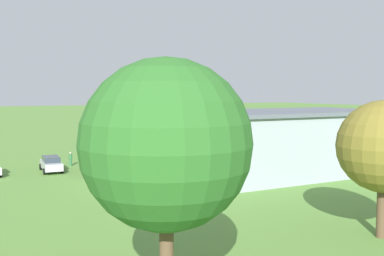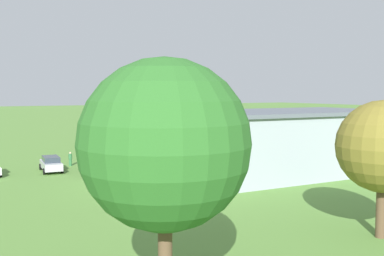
{
  "view_description": "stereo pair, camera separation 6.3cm",
  "coord_description": "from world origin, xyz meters",
  "px_view_note": "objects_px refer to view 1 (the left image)",
  "views": [
    {
      "loc": [
        29.87,
        77.4,
        8.2
      ],
      "look_at": [
        -3.55,
        15.84,
        2.61
      ],
      "focal_mm": 42.46,
      "sensor_mm": 36.0,
      "label": 1
    },
    {
      "loc": [
        29.82,
        77.43,
        8.2
      ],
      "look_at": [
        -3.55,
        15.84,
        2.61
      ],
      "focal_mm": 42.46,
      "sensor_mm": 36.0,
      "label": 2
    }
  ],
  "objects_px": {
    "person_beside_truck": "(70,159)",
    "tree_behind_hangar_right": "(384,147)",
    "car_silver": "(51,164)",
    "tree_near_perimeter_road": "(166,145)",
    "car_orange": "(274,146)",
    "windsock": "(209,109)",
    "biplane": "(182,118)",
    "person_at_fence_line": "(228,144)",
    "hangar": "(251,144)"
  },
  "relations": [
    {
      "from": "car_silver",
      "to": "tree_behind_hangar_right",
      "type": "xyz_separation_m",
      "value": [
        -12.02,
        30.69,
        4.33
      ]
    },
    {
      "from": "tree_behind_hangar_right",
      "to": "tree_near_perimeter_road",
      "type": "bearing_deg",
      "value": 10.28
    },
    {
      "from": "person_beside_truck",
      "to": "tree_near_perimeter_road",
      "type": "relative_size",
      "value": 0.16
    },
    {
      "from": "person_beside_truck",
      "to": "windsock",
      "type": "bearing_deg",
      "value": -141.01
    },
    {
      "from": "car_orange",
      "to": "windsock",
      "type": "relative_size",
      "value": 0.75
    },
    {
      "from": "hangar",
      "to": "car_orange",
      "type": "height_order",
      "value": "hangar"
    },
    {
      "from": "person_beside_truck",
      "to": "tree_behind_hangar_right",
      "type": "height_order",
      "value": "tree_behind_hangar_right"
    },
    {
      "from": "biplane",
      "to": "car_orange",
      "type": "distance_m",
      "value": 26.91
    },
    {
      "from": "person_at_fence_line",
      "to": "person_beside_truck",
      "type": "bearing_deg",
      "value": 7.5
    },
    {
      "from": "hangar",
      "to": "biplane",
      "type": "bearing_deg",
      "value": -107.86
    },
    {
      "from": "car_silver",
      "to": "tree_near_perimeter_road",
      "type": "height_order",
      "value": "tree_near_perimeter_road"
    },
    {
      "from": "car_silver",
      "to": "tree_behind_hangar_right",
      "type": "height_order",
      "value": "tree_behind_hangar_right"
    },
    {
      "from": "person_at_fence_line",
      "to": "tree_behind_hangar_right",
      "type": "relative_size",
      "value": 0.22
    },
    {
      "from": "biplane",
      "to": "tree_near_perimeter_road",
      "type": "height_order",
      "value": "tree_near_perimeter_road"
    },
    {
      "from": "hangar",
      "to": "tree_near_perimeter_road",
      "type": "xyz_separation_m",
      "value": [
        19.18,
        21.37,
        3.18
      ]
    },
    {
      "from": "car_silver",
      "to": "windsock",
      "type": "height_order",
      "value": "windsock"
    },
    {
      "from": "biplane",
      "to": "car_silver",
      "type": "relative_size",
      "value": 1.64
    },
    {
      "from": "person_at_fence_line",
      "to": "tree_behind_hangar_right",
      "type": "bearing_deg",
      "value": 69.77
    },
    {
      "from": "person_at_fence_line",
      "to": "windsock",
      "type": "relative_size",
      "value": 0.31
    },
    {
      "from": "tree_near_perimeter_road",
      "to": "person_beside_truck",
      "type": "bearing_deg",
      "value": -98.24
    },
    {
      "from": "biplane",
      "to": "car_orange",
      "type": "xyz_separation_m",
      "value": [
        -0.3,
        26.79,
        -2.5
      ]
    },
    {
      "from": "biplane",
      "to": "car_silver",
      "type": "xyz_separation_m",
      "value": [
        29.35,
        27.67,
        -2.52
      ]
    },
    {
      "from": "tree_behind_hangar_right",
      "to": "biplane",
      "type": "bearing_deg",
      "value": -106.54
    },
    {
      "from": "car_orange",
      "to": "person_beside_truck",
      "type": "relative_size",
      "value": 2.64
    },
    {
      "from": "biplane",
      "to": "tree_near_perimeter_road",
      "type": "xyz_separation_m",
      "value": [
        31.95,
        61.01,
        3.01
      ]
    },
    {
      "from": "person_beside_truck",
      "to": "windsock",
      "type": "height_order",
      "value": "windsock"
    },
    {
      "from": "car_orange",
      "to": "tree_near_perimeter_road",
      "type": "relative_size",
      "value": 0.43
    },
    {
      "from": "biplane",
      "to": "tree_behind_hangar_right",
      "type": "relative_size",
      "value": 1.0
    },
    {
      "from": "windsock",
      "to": "tree_near_perimeter_road",
      "type": "bearing_deg",
      "value": 58.18
    },
    {
      "from": "person_beside_truck",
      "to": "windsock",
      "type": "xyz_separation_m",
      "value": [
        -34.38,
        -27.83,
        4.03
      ]
    },
    {
      "from": "tree_near_perimeter_road",
      "to": "windsock",
      "type": "height_order",
      "value": "tree_near_perimeter_road"
    },
    {
      "from": "person_at_fence_line",
      "to": "tree_behind_hangar_right",
      "type": "xyz_separation_m",
      "value": [
        13.4,
        36.34,
        4.32
      ]
    },
    {
      "from": "biplane",
      "to": "car_orange",
      "type": "bearing_deg",
      "value": 90.64
    },
    {
      "from": "tree_behind_hangar_right",
      "to": "windsock",
      "type": "height_order",
      "value": "tree_behind_hangar_right"
    },
    {
      "from": "car_orange",
      "to": "biplane",
      "type": "bearing_deg",
      "value": -89.36
    },
    {
      "from": "car_silver",
      "to": "tree_near_perimeter_road",
      "type": "bearing_deg",
      "value": 85.54
    },
    {
      "from": "hangar",
      "to": "car_silver",
      "type": "height_order",
      "value": "hangar"
    },
    {
      "from": "person_at_fence_line",
      "to": "person_beside_truck",
      "type": "distance_m",
      "value": 23.0
    },
    {
      "from": "car_orange",
      "to": "car_silver",
      "type": "distance_m",
      "value": 29.66
    },
    {
      "from": "biplane",
      "to": "car_silver",
      "type": "distance_m",
      "value": 40.42
    },
    {
      "from": "car_orange",
      "to": "hangar",
      "type": "bearing_deg",
      "value": 44.51
    },
    {
      "from": "hangar",
      "to": "biplane",
      "type": "relative_size",
      "value": 3.86
    },
    {
      "from": "person_beside_truck",
      "to": "tree_behind_hangar_right",
      "type": "distance_m",
      "value": 34.92
    },
    {
      "from": "biplane",
      "to": "person_beside_truck",
      "type": "height_order",
      "value": "biplane"
    },
    {
      "from": "person_beside_truck",
      "to": "tree_near_perimeter_road",
      "type": "xyz_separation_m",
      "value": [
        5.21,
        35.99,
        5.59
      ]
    },
    {
      "from": "tree_behind_hangar_right",
      "to": "tree_near_perimeter_road",
      "type": "xyz_separation_m",
      "value": [
        14.62,
        2.65,
        1.2
      ]
    },
    {
      "from": "person_beside_truck",
      "to": "tree_behind_hangar_right",
      "type": "bearing_deg",
      "value": 105.75
    },
    {
      "from": "person_at_fence_line",
      "to": "windsock",
      "type": "height_order",
      "value": "windsock"
    },
    {
      "from": "car_silver",
      "to": "person_beside_truck",
      "type": "bearing_deg",
      "value": -134.54
    },
    {
      "from": "windsock",
      "to": "car_orange",
      "type": "bearing_deg",
      "value": 76.06
    }
  ]
}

